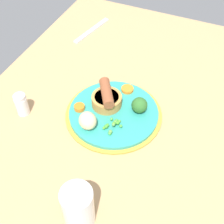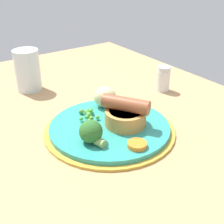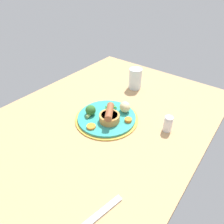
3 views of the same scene
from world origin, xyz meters
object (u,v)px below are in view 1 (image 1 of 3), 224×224
at_px(sausage_pudding, 107,98).
at_px(pea_pile, 113,124).
at_px(salt_shaker, 22,104).
at_px(drinking_glass, 78,207).
at_px(fork, 92,30).
at_px(dinner_plate, 113,114).
at_px(potato_chunk_0, 88,121).
at_px(broccoli_floret_near, 139,105).
at_px(carrot_slice_2, 127,89).
at_px(carrot_slice_0, 79,107).

xyz_separation_m(sausage_pudding, pea_pile, (0.06, 0.05, -0.01)).
bearing_deg(salt_shaker, drinking_glass, 53.86).
height_order(sausage_pudding, fork, sausage_pudding).
bearing_deg(salt_shaker, dinner_plate, 110.87).
distance_m(dinner_plate, potato_chunk_0, 0.09).
xyz_separation_m(sausage_pudding, broccoli_floret_near, (-0.01, 0.09, -0.00)).
xyz_separation_m(sausage_pudding, salt_shaker, (0.10, -0.20, -0.01)).
distance_m(potato_chunk_0, fork, 0.45).
bearing_deg(fork, drinking_glass, 36.21).
distance_m(potato_chunk_0, drinking_glass, 0.23).
relative_size(carrot_slice_2, drinking_glass, 0.33).
relative_size(pea_pile, carrot_slice_2, 1.53).
xyz_separation_m(dinner_plate, pea_pile, (0.05, 0.02, 0.02)).
relative_size(sausage_pudding, broccoli_floret_near, 1.73).
height_order(sausage_pudding, carrot_slice_2, sausage_pudding).
distance_m(pea_pile, carrot_slice_2, 0.14).
height_order(dinner_plate, sausage_pudding, sausage_pudding).
bearing_deg(salt_shaker, carrot_slice_2, 127.85).
xyz_separation_m(sausage_pudding, drinking_glass, (0.30, 0.08, 0.01)).
bearing_deg(carrot_slice_2, potato_chunk_0, -14.51).
distance_m(pea_pile, drinking_glass, 0.24).
bearing_deg(dinner_plate, pea_pile, 21.71).
distance_m(sausage_pudding, carrot_slice_2, 0.08).
bearing_deg(sausage_pudding, broccoli_floret_near, -112.54).
bearing_deg(pea_pile, carrot_slice_0, -101.21).
xyz_separation_m(dinner_plate, carrot_slice_2, (-0.09, 0.00, 0.01)).
distance_m(sausage_pudding, broccoli_floret_near, 0.09).
relative_size(carrot_slice_0, salt_shaker, 0.44).
xyz_separation_m(pea_pile, carrot_slice_0, (-0.02, -0.11, -0.00)).
height_order(pea_pile, drinking_glass, drinking_glass).
height_order(broccoli_floret_near, drinking_glass, drinking_glass).
height_order(carrot_slice_2, salt_shaker, salt_shaker).
height_order(fork, drinking_glass, drinking_glass).
height_order(sausage_pudding, broccoli_floret_near, sausage_pudding).
relative_size(broccoli_floret_near, drinking_glass, 0.52).
bearing_deg(fork, pea_pile, 45.00).
height_order(sausage_pudding, salt_shaker, sausage_pudding).
xyz_separation_m(pea_pile, drinking_glass, (0.24, 0.03, 0.03)).
xyz_separation_m(fork, salt_shaker, (0.42, 0.00, 0.03)).
xyz_separation_m(sausage_pudding, carrot_slice_0, (0.04, -0.06, -0.02)).
bearing_deg(drinking_glass, carrot_slice_0, -152.39).
height_order(sausage_pudding, carrot_slice_0, sausage_pudding).
distance_m(carrot_slice_0, salt_shaker, 0.15).
relative_size(dinner_plate, potato_chunk_0, 5.31).
bearing_deg(fork, carrot_slice_2, 55.66).
relative_size(dinner_plate, carrot_slice_2, 7.49).
relative_size(pea_pile, potato_chunk_0, 1.08).
distance_m(carrot_slice_2, drinking_glass, 0.38).
bearing_deg(drinking_glass, broccoli_floret_near, 178.15).
relative_size(dinner_plate, carrot_slice_0, 9.14).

